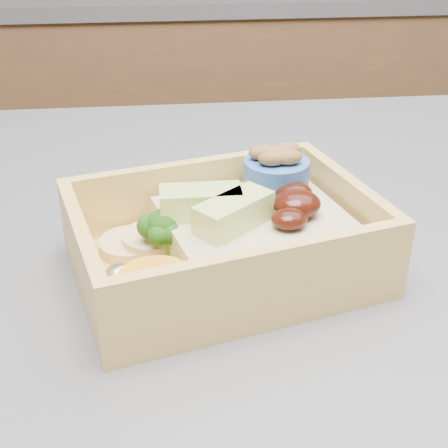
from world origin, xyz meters
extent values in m
cube|color=brown|center=(0.00, 1.20, 0.45)|extent=(3.20, 0.60, 0.90)
cube|color=#343439|center=(0.00, -0.10, 0.90)|extent=(1.24, 0.84, 0.04)
cube|color=#E4BA5E|center=(-0.02, -0.03, 0.92)|extent=(0.21, 0.17, 0.01)
cube|color=#E4BA5E|center=(-0.04, 0.03, 0.95)|extent=(0.18, 0.05, 0.04)
cube|color=#E4BA5E|center=(-0.01, -0.09, 0.95)|extent=(0.18, 0.05, 0.04)
cube|color=#E4BA5E|center=(0.06, 0.00, 0.95)|extent=(0.04, 0.11, 0.04)
cube|color=#E4BA5E|center=(-0.11, -0.05, 0.95)|extent=(0.04, 0.11, 0.04)
cube|color=tan|center=(0.00, -0.02, 0.94)|extent=(0.13, 0.13, 0.03)
ellipsoid|color=black|center=(0.02, -0.02, 0.96)|extent=(0.04, 0.03, 0.02)
ellipsoid|color=black|center=(0.02, 0.00, 0.96)|extent=(0.03, 0.03, 0.01)
ellipsoid|color=black|center=(0.01, -0.04, 0.96)|extent=(0.03, 0.02, 0.01)
cube|color=#CBEA7A|center=(-0.02, -0.03, 0.97)|extent=(0.05, 0.05, 0.02)
cube|color=#CBEA7A|center=(-0.04, -0.01, 0.97)|extent=(0.05, 0.02, 0.02)
cylinder|color=#769D55|center=(-0.06, -0.02, 0.94)|extent=(0.01, 0.01, 0.02)
sphere|color=#205313|center=(-0.06, -0.02, 0.95)|extent=(0.02, 0.02, 0.02)
sphere|color=#205313|center=(-0.06, -0.01, 0.95)|extent=(0.02, 0.02, 0.02)
sphere|color=#205313|center=(-0.07, -0.02, 0.95)|extent=(0.02, 0.02, 0.02)
sphere|color=#205313|center=(-0.06, -0.03, 0.95)|extent=(0.01, 0.01, 0.01)
sphere|color=#205313|center=(-0.07, -0.03, 0.95)|extent=(0.01, 0.01, 0.01)
sphere|color=#205313|center=(-0.07, -0.01, 0.95)|extent=(0.01, 0.01, 0.01)
cylinder|color=gold|center=(-0.07, -0.07, 0.94)|extent=(0.04, 0.04, 0.02)
cylinder|color=orange|center=(-0.07, -0.07, 0.95)|extent=(0.02, 0.02, 0.00)
cylinder|color=orange|center=(-0.07, -0.07, 0.95)|extent=(0.02, 0.02, 0.00)
cylinder|color=tan|center=(-0.08, -0.01, 0.93)|extent=(0.04, 0.04, 0.01)
cylinder|color=tan|center=(-0.07, -0.01, 0.94)|extent=(0.04, 0.04, 0.01)
ellipsoid|color=silver|center=(-0.06, 0.01, 0.94)|extent=(0.02, 0.02, 0.02)
ellipsoid|color=silver|center=(-0.09, -0.05, 0.94)|extent=(0.02, 0.02, 0.02)
cylinder|color=#3664B8|center=(0.02, 0.02, 0.97)|extent=(0.04, 0.04, 0.02)
ellipsoid|color=brown|center=(0.02, 0.02, 0.98)|extent=(0.02, 0.02, 0.01)
ellipsoid|color=brown|center=(0.02, 0.03, 0.98)|extent=(0.02, 0.02, 0.01)
ellipsoid|color=brown|center=(0.01, 0.02, 0.98)|extent=(0.02, 0.02, 0.01)
ellipsoid|color=brown|center=(0.02, 0.01, 0.98)|extent=(0.02, 0.02, 0.01)
ellipsoid|color=brown|center=(0.01, 0.01, 0.98)|extent=(0.02, 0.02, 0.01)
camera|label=1|loc=(-0.06, -0.36, 1.14)|focal=50.00mm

